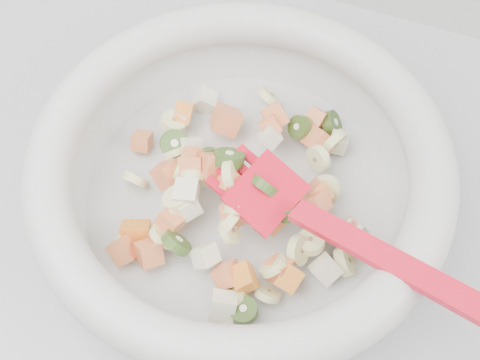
% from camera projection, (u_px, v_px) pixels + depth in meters
% --- Properties ---
extents(counter, '(2.00, 0.60, 0.90)m').
position_uv_depth(counter, '(305.00, 351.00, 0.95)').
color(counter, '#A9AAAF').
rests_on(counter, ground).
extents(mixing_bowl, '(0.43, 0.37, 0.12)m').
position_uv_depth(mixing_bowl, '(240.00, 175.00, 0.53)').
color(mixing_bowl, silver).
rests_on(mixing_bowl, counter).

